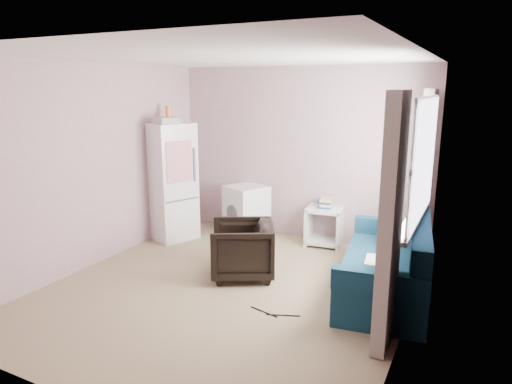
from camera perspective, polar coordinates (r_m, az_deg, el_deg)
room at (r=4.82m, az=-3.49°, el=1.54°), size 3.84×4.24×2.54m
armchair at (r=5.42m, az=-1.77°, el=-6.87°), size 0.92×0.94×0.73m
fridge at (r=6.78m, az=-10.57°, el=1.38°), size 0.76×0.76×1.94m
washing_machine at (r=6.92m, az=-1.23°, el=-2.18°), size 0.70×0.70×0.76m
side_table at (r=6.58m, az=8.63°, el=-3.84°), size 0.55×0.55×0.68m
sofa at (r=5.18m, az=16.44°, el=-9.08°), size 1.11×1.99×0.85m
window_dressing at (r=4.94m, az=18.84°, el=-0.61°), size 0.17×2.62×2.18m
floor_cables at (r=4.70m, az=2.20°, el=-14.93°), size 0.52×0.13×0.01m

